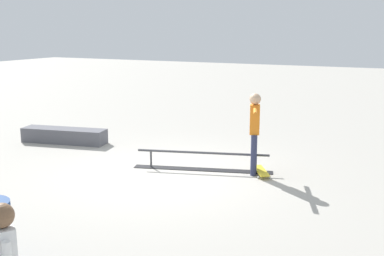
# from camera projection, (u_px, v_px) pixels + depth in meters

# --- Properties ---
(ground_plane) EXTENTS (60.00, 60.00, 0.00)m
(ground_plane) POSITION_uv_depth(u_px,v_px,m) (166.00, 174.00, 9.85)
(ground_plane) COLOR #ADA89E
(grind_rail) EXTENTS (2.90, 1.08, 0.40)m
(grind_rail) POSITION_uv_depth(u_px,v_px,m) (202.00, 162.00, 10.10)
(grind_rail) COLOR black
(grind_rail) RESTS_ON ground_plane
(skate_ledge) EXTENTS (2.31, 0.97, 0.38)m
(skate_ledge) POSITION_uv_depth(u_px,v_px,m) (64.00, 136.00, 12.50)
(skate_ledge) COLOR #595960
(skate_ledge) RESTS_ON ground_plane
(skater_main) EXTENTS (0.53, 1.30, 1.68)m
(skater_main) POSITION_uv_depth(u_px,v_px,m) (254.00, 128.00, 9.63)
(skater_main) COLOR #2D3351
(skater_main) RESTS_ON ground_plane
(skateboard_main) EXTENTS (0.59, 0.79, 0.09)m
(skateboard_main) POSITION_uv_depth(u_px,v_px,m) (261.00, 171.00, 9.80)
(skateboard_main) COLOR yellow
(skateboard_main) RESTS_ON ground_plane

